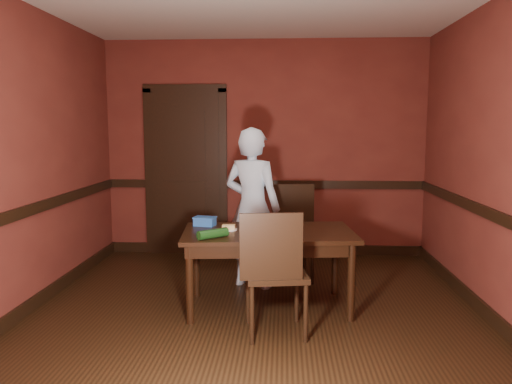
# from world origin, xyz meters

# --- Properties ---
(floor) EXTENTS (4.00, 4.50, 0.01)m
(floor) POSITION_xyz_m (0.00, 0.00, 0.00)
(floor) COLOR black
(floor) RESTS_ON ground
(wall_back) EXTENTS (4.00, 0.02, 2.70)m
(wall_back) POSITION_xyz_m (0.00, 2.25, 1.35)
(wall_back) COLOR maroon
(wall_back) RESTS_ON ground
(wall_front) EXTENTS (4.00, 0.02, 2.70)m
(wall_front) POSITION_xyz_m (0.00, -2.25, 1.35)
(wall_front) COLOR maroon
(wall_front) RESTS_ON ground
(wall_left) EXTENTS (0.02, 4.50, 2.70)m
(wall_left) POSITION_xyz_m (-2.00, 0.00, 1.35)
(wall_left) COLOR maroon
(wall_left) RESTS_ON ground
(wall_right) EXTENTS (0.02, 4.50, 2.70)m
(wall_right) POSITION_xyz_m (2.00, 0.00, 1.35)
(wall_right) COLOR maroon
(wall_right) RESTS_ON ground
(dado_back) EXTENTS (4.00, 0.03, 0.10)m
(dado_back) POSITION_xyz_m (0.00, 2.23, 0.90)
(dado_back) COLOR black
(dado_back) RESTS_ON ground
(dado_left) EXTENTS (0.03, 4.50, 0.10)m
(dado_left) POSITION_xyz_m (-1.99, 0.00, 0.90)
(dado_left) COLOR black
(dado_left) RESTS_ON ground
(dado_right) EXTENTS (0.03, 4.50, 0.10)m
(dado_right) POSITION_xyz_m (1.99, 0.00, 0.90)
(dado_right) COLOR black
(dado_right) RESTS_ON ground
(baseboard_back) EXTENTS (4.00, 0.03, 0.12)m
(baseboard_back) POSITION_xyz_m (0.00, 2.23, 0.06)
(baseboard_back) COLOR black
(baseboard_back) RESTS_ON ground
(baseboard_left) EXTENTS (0.03, 4.50, 0.12)m
(baseboard_left) POSITION_xyz_m (-1.99, 0.00, 0.06)
(baseboard_left) COLOR black
(baseboard_left) RESTS_ON ground
(baseboard_right) EXTENTS (0.03, 4.50, 0.12)m
(baseboard_right) POSITION_xyz_m (1.99, 0.00, 0.06)
(baseboard_right) COLOR black
(baseboard_right) RESTS_ON ground
(door) EXTENTS (1.05, 0.07, 2.20)m
(door) POSITION_xyz_m (-1.00, 2.22, 1.09)
(door) COLOR black
(door) RESTS_ON ground
(dining_table) EXTENTS (1.58, 0.99, 0.71)m
(dining_table) POSITION_xyz_m (0.11, 0.30, 0.35)
(dining_table) COLOR black
(dining_table) RESTS_ON floor
(chair_far) EXTENTS (0.54, 0.54, 1.00)m
(chair_far) POSITION_xyz_m (0.31, 1.16, 0.50)
(chair_far) COLOR black
(chair_far) RESTS_ON floor
(chair_near) EXTENTS (0.53, 0.53, 1.00)m
(chair_near) POSITION_xyz_m (0.19, -0.25, 0.50)
(chair_near) COLOR black
(chair_near) RESTS_ON floor
(person) EXTENTS (0.69, 0.57, 1.62)m
(person) POSITION_xyz_m (-0.07, 0.93, 0.81)
(person) COLOR silver
(person) RESTS_ON floor
(sandwich_plate) EXTENTS (0.28, 0.28, 0.07)m
(sandwich_plate) POSITION_xyz_m (0.20, 0.22, 0.73)
(sandwich_plate) COLOR white
(sandwich_plate) RESTS_ON dining_table
(sauce_jar) EXTENTS (0.07, 0.07, 0.08)m
(sauce_jar) POSITION_xyz_m (0.35, 0.23, 0.75)
(sauce_jar) COLOR #5E8A3F
(sauce_jar) RESTS_ON dining_table
(cheese_saucer) EXTENTS (0.15, 0.15, 0.05)m
(cheese_saucer) POSITION_xyz_m (-0.24, 0.33, 0.73)
(cheese_saucer) COLOR white
(cheese_saucer) RESTS_ON dining_table
(food_tub) EXTENTS (0.22, 0.17, 0.08)m
(food_tub) POSITION_xyz_m (-0.49, 0.51, 0.75)
(food_tub) COLOR blue
(food_tub) RESTS_ON dining_table
(wrapped_veg) EXTENTS (0.26, 0.23, 0.08)m
(wrapped_veg) POSITION_xyz_m (-0.34, -0.01, 0.74)
(wrapped_veg) COLOR #143812
(wrapped_veg) RESTS_ON dining_table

